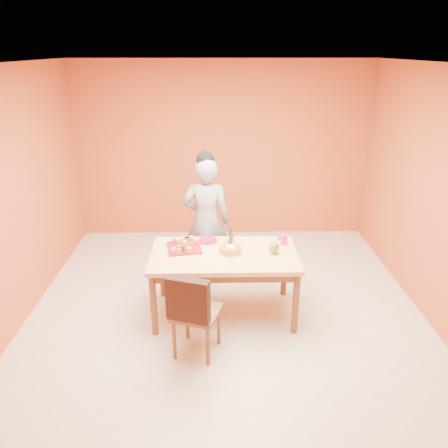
{
  "coord_description": "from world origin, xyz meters",
  "views": [
    {
      "loc": [
        -0.1,
        -4.15,
        2.84
      ],
      "look_at": [
        -0.02,
        0.3,
        1.03
      ],
      "focal_mm": 35.0,
      "sensor_mm": 36.0,
      "label": 1
    }
  ],
  "objects_px": {
    "dining_chair": "(196,311)",
    "sponge_cake": "(230,249)",
    "pastry_platter": "(184,248)",
    "dining_table": "(224,261)",
    "red_dinner_plate": "(208,241)",
    "checker_tin": "(282,238)",
    "egg_ornament": "(274,247)",
    "person": "(206,221)",
    "magenta_glass": "(284,240)"
  },
  "relations": [
    {
      "from": "dining_chair",
      "to": "sponge_cake",
      "type": "relative_size",
      "value": 3.78
    },
    {
      "from": "pastry_platter",
      "to": "sponge_cake",
      "type": "height_order",
      "value": "sponge_cake"
    },
    {
      "from": "dining_table",
      "to": "red_dinner_plate",
      "type": "height_order",
      "value": "red_dinner_plate"
    },
    {
      "from": "sponge_cake",
      "to": "checker_tin",
      "type": "xyz_separation_m",
      "value": [
        0.61,
        0.33,
        -0.03
      ]
    },
    {
      "from": "pastry_platter",
      "to": "egg_ornament",
      "type": "height_order",
      "value": "egg_ornament"
    },
    {
      "from": "pastry_platter",
      "to": "sponge_cake",
      "type": "xyz_separation_m",
      "value": [
        0.51,
        -0.11,
        0.03
      ]
    },
    {
      "from": "person",
      "to": "red_dinner_plate",
      "type": "distance_m",
      "value": 0.5
    },
    {
      "from": "pastry_platter",
      "to": "magenta_glass",
      "type": "distance_m",
      "value": 1.13
    },
    {
      "from": "dining_table",
      "to": "person",
      "type": "xyz_separation_m",
      "value": [
        -0.21,
        0.82,
        0.15
      ]
    },
    {
      "from": "dining_chair",
      "to": "egg_ornament",
      "type": "distance_m",
      "value": 1.12
    },
    {
      "from": "egg_ornament",
      "to": "dining_table",
      "type": "bearing_deg",
      "value": 163.21
    },
    {
      "from": "dining_chair",
      "to": "checker_tin",
      "type": "height_order",
      "value": "dining_chair"
    },
    {
      "from": "dining_table",
      "to": "egg_ornament",
      "type": "relative_size",
      "value": 10.99
    },
    {
      "from": "sponge_cake",
      "to": "checker_tin",
      "type": "relative_size",
      "value": 2.55
    },
    {
      "from": "dining_table",
      "to": "checker_tin",
      "type": "height_order",
      "value": "checker_tin"
    },
    {
      "from": "red_dinner_plate",
      "to": "magenta_glass",
      "type": "xyz_separation_m",
      "value": [
        0.86,
        -0.1,
        0.05
      ]
    },
    {
      "from": "egg_ornament",
      "to": "red_dinner_plate",
      "type": "bearing_deg",
      "value": 140.2
    },
    {
      "from": "dining_table",
      "to": "dining_chair",
      "type": "relative_size",
      "value": 1.72
    },
    {
      "from": "sponge_cake",
      "to": "magenta_glass",
      "type": "bearing_deg",
      "value": 18.55
    },
    {
      "from": "dining_table",
      "to": "dining_chair",
      "type": "bearing_deg",
      "value": -111.89
    },
    {
      "from": "dining_chair",
      "to": "sponge_cake",
      "type": "height_order",
      "value": "dining_chair"
    },
    {
      "from": "sponge_cake",
      "to": "magenta_glass",
      "type": "relative_size",
      "value": 2.2
    },
    {
      "from": "person",
      "to": "checker_tin",
      "type": "bearing_deg",
      "value": 154.33
    },
    {
      "from": "sponge_cake",
      "to": "magenta_glass",
      "type": "xyz_separation_m",
      "value": [
        0.61,
        0.21,
        0.02
      ]
    },
    {
      "from": "pastry_platter",
      "to": "checker_tin",
      "type": "relative_size",
      "value": 3.76
    },
    {
      "from": "person",
      "to": "checker_tin",
      "type": "height_order",
      "value": "person"
    },
    {
      "from": "pastry_platter",
      "to": "magenta_glass",
      "type": "relative_size",
      "value": 3.24
    },
    {
      "from": "sponge_cake",
      "to": "checker_tin",
      "type": "distance_m",
      "value": 0.7
    },
    {
      "from": "person",
      "to": "red_dinner_plate",
      "type": "height_order",
      "value": "person"
    },
    {
      "from": "person",
      "to": "sponge_cake",
      "type": "relative_size",
      "value": 6.62
    },
    {
      "from": "checker_tin",
      "to": "pastry_platter",
      "type": "bearing_deg",
      "value": -168.56
    },
    {
      "from": "magenta_glass",
      "to": "checker_tin",
      "type": "height_order",
      "value": "magenta_glass"
    },
    {
      "from": "pastry_platter",
      "to": "person",
      "type": "bearing_deg",
      "value": 71.28
    },
    {
      "from": "magenta_glass",
      "to": "egg_ornament",
      "type": "bearing_deg",
      "value": -120.21
    },
    {
      "from": "egg_ornament",
      "to": "person",
      "type": "bearing_deg",
      "value": 117.1
    },
    {
      "from": "magenta_glass",
      "to": "dining_table",
      "type": "bearing_deg",
      "value": -162.06
    },
    {
      "from": "pastry_platter",
      "to": "red_dinner_plate",
      "type": "distance_m",
      "value": 0.33
    },
    {
      "from": "person",
      "to": "dining_table",
      "type": "bearing_deg",
      "value": 106.37
    },
    {
      "from": "dining_table",
      "to": "magenta_glass",
      "type": "relative_size",
      "value": 14.3
    },
    {
      "from": "red_dinner_plate",
      "to": "person",
      "type": "bearing_deg",
      "value": 92.5
    },
    {
      "from": "dining_table",
      "to": "sponge_cake",
      "type": "xyz_separation_m",
      "value": [
        0.07,
        0.02,
        0.13
      ]
    },
    {
      "from": "sponge_cake",
      "to": "checker_tin",
      "type": "height_order",
      "value": "sponge_cake"
    },
    {
      "from": "dining_table",
      "to": "sponge_cake",
      "type": "distance_m",
      "value": 0.15
    },
    {
      "from": "egg_ornament",
      "to": "pastry_platter",
      "type": "bearing_deg",
      "value": 157.16
    },
    {
      "from": "person",
      "to": "egg_ornament",
      "type": "xyz_separation_m",
      "value": [
        0.75,
        -0.84,
        0.02
      ]
    },
    {
      "from": "person",
      "to": "checker_tin",
      "type": "distance_m",
      "value": 1.0
    },
    {
      "from": "dining_table",
      "to": "person",
      "type": "relative_size",
      "value": 0.98
    },
    {
      "from": "dining_table",
      "to": "red_dinner_plate",
      "type": "relative_size",
      "value": 7.08
    },
    {
      "from": "person",
      "to": "pastry_platter",
      "type": "distance_m",
      "value": 0.74
    },
    {
      "from": "dining_chair",
      "to": "magenta_glass",
      "type": "distance_m",
      "value": 1.37
    }
  ]
}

